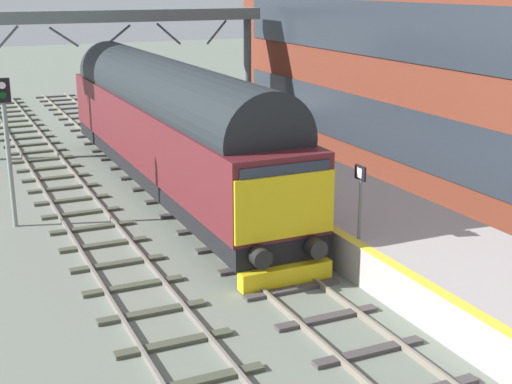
% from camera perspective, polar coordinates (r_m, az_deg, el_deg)
% --- Properties ---
extents(ground_plane, '(140.00, 140.00, 0.00)m').
position_cam_1_polar(ground_plane, '(20.93, -2.35, -3.65)').
color(ground_plane, slate).
rests_on(ground_plane, ground).
extents(track_main, '(2.50, 60.00, 0.15)m').
position_cam_1_polar(track_main, '(20.91, -2.35, -3.50)').
color(track_main, gray).
rests_on(track_main, ground).
extents(track_adjacent_west, '(2.50, 60.00, 0.15)m').
position_cam_1_polar(track_adjacent_west, '(19.95, -11.55, -4.84)').
color(track_adjacent_west, slate).
rests_on(track_adjacent_west, ground).
extents(station_platform, '(4.00, 44.00, 1.01)m').
position_cam_1_polar(station_platform, '(22.31, 6.21, -1.10)').
color(station_platform, '#AAA4A3').
rests_on(station_platform, ground).
extents(diesel_locomotive, '(2.74, 18.56, 4.68)m').
position_cam_1_polar(diesel_locomotive, '(25.13, -7.08, 5.53)').
color(diesel_locomotive, black).
rests_on(diesel_locomotive, ground).
extents(signal_post_near, '(0.44, 0.22, 4.53)m').
position_cam_1_polar(signal_post_near, '(22.33, -19.29, 4.23)').
color(signal_post_near, gray).
rests_on(signal_post_near, ground).
extents(platform_number_sign, '(0.10, 0.44, 1.89)m').
position_cam_1_polar(platform_number_sign, '(17.68, 8.32, 0.11)').
color(platform_number_sign, slate).
rests_on(platform_number_sign, station_platform).
extents(waiting_passenger, '(0.45, 0.47, 1.64)m').
position_cam_1_polar(waiting_passenger, '(26.90, -1.06, 5.31)').
color(waiting_passenger, '#373731').
rests_on(waiting_passenger, station_platform).
extents(overhead_footbridge, '(12.74, 2.00, 6.05)m').
position_cam_1_polar(overhead_footbridge, '(32.27, -11.03, 13.14)').
color(overhead_footbridge, slate).
rests_on(overhead_footbridge, ground).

